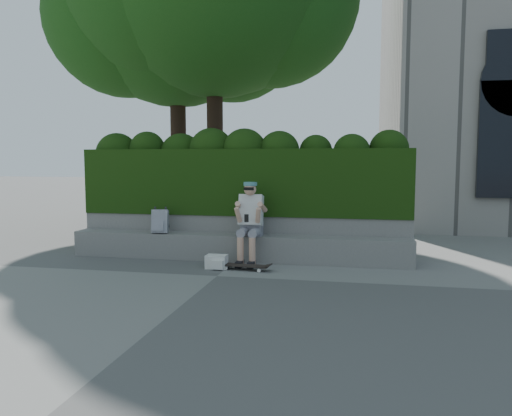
% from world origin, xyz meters
% --- Properties ---
extents(ground, '(80.00, 80.00, 0.00)m').
position_xyz_m(ground, '(0.00, 0.00, 0.00)').
color(ground, slate).
rests_on(ground, ground).
extents(bench_ledge, '(6.00, 0.45, 0.45)m').
position_xyz_m(bench_ledge, '(0.00, 1.25, 0.23)').
color(bench_ledge, gray).
rests_on(bench_ledge, ground).
extents(planter_wall, '(6.00, 0.50, 0.75)m').
position_xyz_m(planter_wall, '(0.00, 1.73, 0.38)').
color(planter_wall, gray).
rests_on(planter_wall, ground).
extents(hedge, '(6.00, 1.00, 1.20)m').
position_xyz_m(hedge, '(0.00, 1.95, 1.35)').
color(hedge, black).
rests_on(hedge, planter_wall).
extents(tree_right, '(5.33, 5.33, 8.43)m').
position_xyz_m(tree_right, '(-2.49, 5.16, 5.76)').
color(tree_right, black).
rests_on(tree_right, ground).
extents(person, '(0.40, 0.76, 1.38)m').
position_xyz_m(person, '(0.29, 1.07, 0.75)').
color(person, gray).
rests_on(person, ground).
extents(skateboard, '(0.81, 0.28, 0.08)m').
position_xyz_m(skateboard, '(0.31, 0.49, 0.07)').
color(skateboard, black).
rests_on(skateboard, ground).
extents(backpack_plaid, '(0.31, 0.20, 0.42)m').
position_xyz_m(backpack_plaid, '(-1.38, 1.15, 0.66)').
color(backpack_plaid, '#B4B4B9').
rests_on(backpack_plaid, bench_ledge).
extents(backpack_ground, '(0.33, 0.24, 0.22)m').
position_xyz_m(backpack_ground, '(-0.16, 0.53, 0.11)').
color(backpack_ground, silver).
rests_on(backpack_ground, ground).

